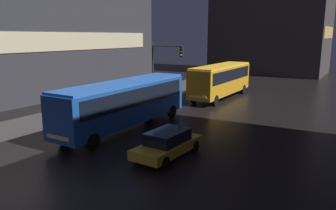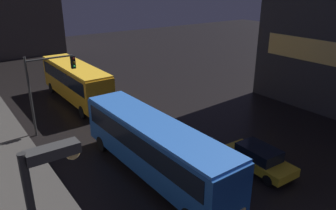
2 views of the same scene
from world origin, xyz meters
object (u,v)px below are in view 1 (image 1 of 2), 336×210
Objects in this scene: bus_near at (125,100)px; car_taxi at (168,143)px; traffic_light_main at (163,62)px; bus_far at (221,78)px.

car_taxi is at bearing 149.62° from bus_near.
traffic_light_main is (-8.05, 12.06, 3.13)m from car_taxi.
traffic_light_main is at bearing -73.98° from bus_near.
traffic_light_main is at bearing -54.26° from car_taxi.
bus_far reaches higher than car_taxi.
traffic_light_main is (-3.76, -4.96, 1.78)m from bus_far.
bus_far is 17.60m from car_taxi.
bus_near is 2.06× the size of traffic_light_main.
car_taxi is at bearing 103.63° from bus_far.
bus_near is at bearing 85.57° from bus_far.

